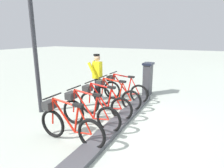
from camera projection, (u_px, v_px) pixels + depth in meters
ground_plane at (120, 123)px, 5.03m from camera, size 60.00×60.00×0.00m
dock_rail_base at (120, 121)px, 5.02m from camera, size 0.44×4.60×0.10m
payment_kiosk at (148, 78)px, 7.32m from camera, size 0.36×0.52×1.28m
bike_docked_0 at (123, 89)px, 6.67m from camera, size 1.72×0.54×1.02m
bike_docked_1 at (114, 95)px, 6.01m from camera, size 1.72×0.54×1.02m
bike_docked_2 at (102, 102)px, 5.35m from camera, size 1.72×0.54×1.02m
bike_docked_3 at (88, 112)px, 4.69m from camera, size 1.72×0.54×1.02m
bike_docked_4 at (68, 124)px, 4.03m from camera, size 1.72×0.54×1.02m
worker_near_rack at (97, 75)px, 6.71m from camera, size 0.50×0.68×1.66m
lamp_post at (33, 26)px, 5.16m from camera, size 0.32×0.32×3.86m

